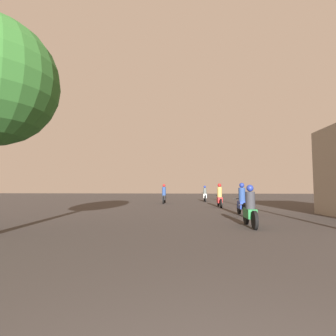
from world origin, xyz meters
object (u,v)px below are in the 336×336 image
at_px(motorcycle_green, 250,210).
at_px(motorcycle_black, 164,196).
at_px(motorcycle_red, 220,198).
at_px(motorcycle_blue, 242,202).
at_px(motorcycle_white, 205,195).

height_order(motorcycle_green, motorcycle_black, motorcycle_black).
distance_m(motorcycle_green, motorcycle_black, 13.80).
relative_size(motorcycle_red, motorcycle_black, 1.08).
bearing_deg(motorcycle_black, motorcycle_red, -51.36).
xyz_separation_m(motorcycle_green, motorcycle_blue, (0.48, 3.70, 0.05)).
bearing_deg(motorcycle_black, motorcycle_green, -79.68).
height_order(motorcycle_red, motorcycle_black, motorcycle_black).
bearing_deg(motorcycle_black, motorcycle_blue, -71.13).
height_order(motorcycle_blue, motorcycle_white, motorcycle_blue).
height_order(motorcycle_green, motorcycle_blue, motorcycle_blue).
distance_m(motorcycle_green, motorcycle_red, 9.07).
bearing_deg(motorcycle_white, motorcycle_green, -94.23).
xyz_separation_m(motorcycle_red, motorcycle_black, (-4.20, 4.09, 0.01)).
distance_m(motorcycle_red, motorcycle_white, 7.43).
height_order(motorcycle_black, motorcycle_white, motorcycle_black).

